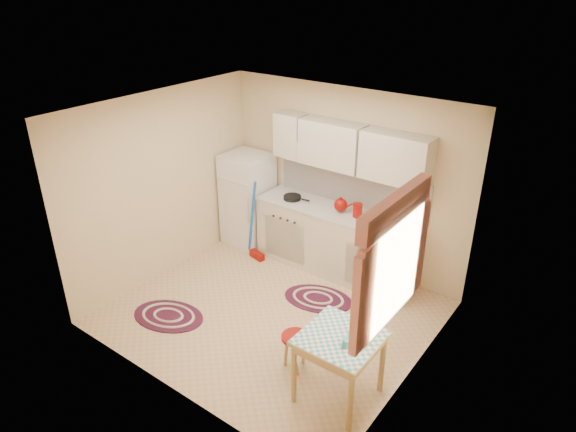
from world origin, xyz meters
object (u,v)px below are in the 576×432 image
object	(u,v)px
table	(339,367)
stool	(295,352)
base_cabinets	(334,242)
fridge	(248,199)

from	to	relation	value
table	stool	xyz separation A→B (m)	(-0.56, 0.07, -0.15)
base_cabinets	table	bearing A→B (deg)	-57.07
fridge	table	bearing A→B (deg)	-34.78
fridge	base_cabinets	xyz separation A→B (m)	(1.50, 0.05, -0.26)
base_cabinets	stool	world-z (taller)	base_cabinets
table	stool	bearing A→B (deg)	173.27
base_cabinets	table	distance (m)	2.37
base_cabinets	table	xyz separation A→B (m)	(1.29, -1.99, -0.08)
fridge	stool	distance (m)	2.94
base_cabinets	stool	size ratio (longest dim) A/B	5.36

